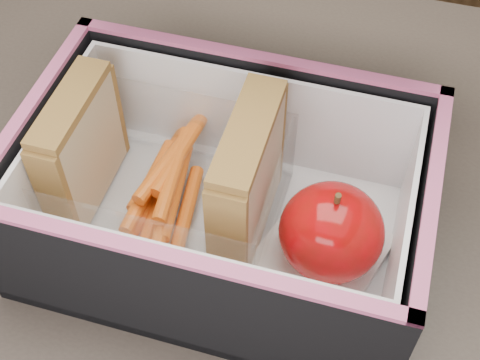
{
  "coord_description": "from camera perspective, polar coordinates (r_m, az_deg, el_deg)",
  "views": [
    {
      "loc": [
        0.04,
        -0.23,
        1.19
      ],
      "look_at": [
        -0.04,
        0.06,
        0.81
      ],
      "focal_mm": 50.0,
      "sensor_mm": 36.0,
      "label": 1
    }
  ],
  "objects": [
    {
      "name": "red_apple",
      "position": [
        0.46,
        7.8,
        -4.43
      ],
      "size": [
        0.08,
        0.08,
        0.08
      ],
      "rotation": [
        0.0,
        0.0,
        0.13
      ],
      "color": "maroon",
      "rests_on": "paper_napkin"
    },
    {
      "name": "kitchen_table",
      "position": [
        0.57,
        2.37,
        -14.96
      ],
      "size": [
        1.2,
        0.8,
        0.75
      ],
      "color": "brown",
      "rests_on": "ground"
    },
    {
      "name": "carrot_sticks",
      "position": [
        0.51,
        -6.32,
        -0.74
      ],
      "size": [
        0.06,
        0.16,
        0.03
      ],
      "color": "#D65212",
      "rests_on": "plastic_tub"
    },
    {
      "name": "paper_napkin",
      "position": [
        0.5,
        6.91,
        -6.32
      ],
      "size": [
        0.1,
        0.11,
        0.01
      ],
      "primitive_type": "cube",
      "rotation": [
        0.0,
        0.0,
        -0.31
      ],
      "color": "white",
      "rests_on": "lunch_bag"
    },
    {
      "name": "plastic_tub",
      "position": [
        0.5,
        -6.47,
        -0.1
      ],
      "size": [
        0.17,
        0.12,
        0.07
      ],
      "primitive_type": null,
      "color": "white",
      "rests_on": "lunch_bag"
    },
    {
      "name": "sandwich_left",
      "position": [
        0.51,
        -13.41,
        2.68
      ],
      "size": [
        0.02,
        0.09,
        0.1
      ],
      "color": "tan",
      "rests_on": "plastic_tub"
    },
    {
      "name": "sandwich_right",
      "position": [
        0.47,
        0.65,
        -0.1
      ],
      "size": [
        0.03,
        0.1,
        0.11
      ],
      "color": "tan",
      "rests_on": "plastic_tub"
    },
    {
      "name": "lunch_bag",
      "position": [
        0.48,
        -1.31,
        -0.42
      ],
      "size": [
        0.28,
        0.32,
        0.24
      ],
      "color": "black",
      "rests_on": "kitchen_table"
    }
  ]
}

